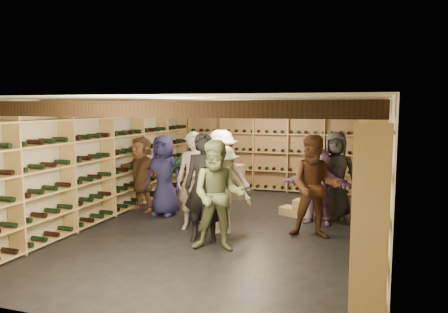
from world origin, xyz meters
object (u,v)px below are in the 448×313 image
Objects in this scene: person_2 at (218,196)px; crate_stack_right at (306,208)px; person_8 at (315,187)px; person_9 at (221,177)px; person_11 at (319,186)px; person_6 at (164,175)px; person_7 at (194,181)px; crate_stack_left at (234,181)px; crate_loose at (293,211)px; person_1 at (204,187)px; person_10 at (193,177)px; person_12 at (335,176)px; person_3 at (223,190)px; person_5 at (142,174)px.

crate_stack_right is at bearing 58.10° from person_2.
person_8 is 1.91m from person_9.
person_11 reaches higher than crate_stack_right.
person_6 is 0.92× the size of person_7.
crate_stack_left is 2.36m from crate_stack_right.
crate_stack_left is 2.38m from person_9.
person_9 is (-1.25, -1.02, 0.83)m from crate_loose.
person_1 reaches higher than person_2.
person_10 is at bearing -155.88° from person_11.
person_12 is at bearing 37.06° from person_1.
person_2 is 0.99× the size of person_12.
person_12 is (1.82, 1.69, 0.10)m from person_3.
person_8 is 2.43m from person_10.
person_5 is at bearing 165.16° from person_6.
person_10 reaches higher than person_2.
person_1 reaches higher than crate_stack_left.
person_8 is at bearing 30.13° from person_2.
person_7 is at bearing -133.92° from crate_loose.
person_6 is 1.28m from person_7.
person_7 is at bearing 179.99° from person_8.
person_10 is at bearing -148.28° from crate_loose.
person_3 reaches higher than crate_stack_left.
crate_stack_left is 2.14m from crate_loose.
crate_stack_right is 0.92m from person_12.
person_7 reaches higher than person_8.
person_1 is 1.01× the size of person_9.
person_12 is (2.41, 1.63, -0.02)m from person_7.
person_2 is at bearing -65.52° from person_10.
person_5 is (-2.09, 1.59, -0.11)m from person_1.
person_2 is 2.54m from person_6.
person_9 is at bearing -1.73° from person_10.
crate_stack_left is at bearing 147.46° from crate_stack_right.
crate_stack_left is at bearing 143.50° from crate_loose.
person_5 reaches higher than crate_stack_right.
crate_stack_right is 0.31× the size of person_2.
person_10 is at bearing -151.77° from crate_stack_right.
person_8 is (3.84, -0.80, 0.08)m from person_5.
crate_stack_left is at bearing 152.00° from person_11.
person_1 reaches higher than person_3.
crate_stack_left is at bearing 148.44° from person_12.
person_11 is at bearing 20.18° from person_3.
person_6 is 3.52m from person_12.
person_11 is at bearing 4.19° from person_10.
person_9 is (-1.52, -1.02, 0.75)m from crate_stack_right.
person_1 is at bearing -69.79° from person_10.
person_1 reaches higher than person_6.
person_2 is (-1.02, -2.60, 0.71)m from crate_stack_right.
crate_stack_left is 2.89m from person_11.
crate_stack_right is at bearing 19.96° from person_6.
person_6 reaches higher than crate_stack_right.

